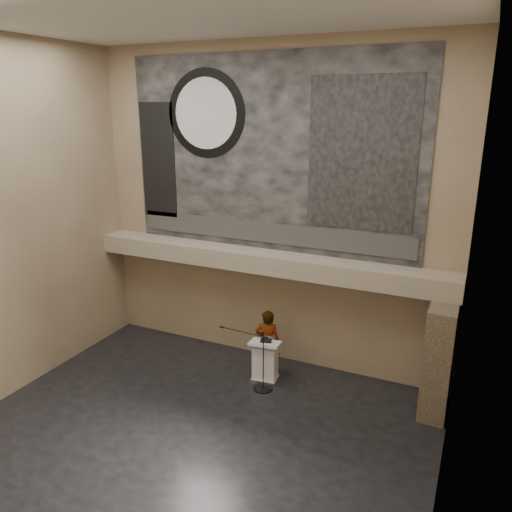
% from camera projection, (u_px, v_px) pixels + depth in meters
% --- Properties ---
extents(floor, '(10.00, 10.00, 0.00)m').
position_uv_depth(floor, '(195.00, 433.00, 10.97)').
color(floor, black).
rests_on(floor, ground).
extents(ceiling, '(10.00, 10.00, 0.00)m').
position_uv_depth(ceiling, '(177.00, 8.00, 8.49)').
color(ceiling, silver).
rests_on(ceiling, wall_back).
extents(wall_back, '(10.00, 0.02, 8.50)m').
position_uv_depth(wall_back, '(269.00, 210.00, 13.20)').
color(wall_back, '#79684D').
rests_on(wall_back, floor).
extents(wall_front, '(10.00, 0.02, 8.50)m').
position_uv_depth(wall_front, '(16.00, 328.00, 6.26)').
color(wall_front, '#79684D').
rests_on(wall_front, floor).
extents(wall_left, '(0.02, 8.00, 8.50)m').
position_uv_depth(wall_left, '(7.00, 223.00, 11.74)').
color(wall_left, '#79684D').
rests_on(wall_left, floor).
extents(wall_right, '(0.02, 8.00, 8.50)m').
position_uv_depth(wall_right, '(462.00, 285.00, 7.72)').
color(wall_right, '#79684D').
rests_on(wall_right, floor).
extents(soffit, '(10.00, 0.80, 0.50)m').
position_uv_depth(soffit, '(262.00, 261.00, 13.24)').
color(soffit, gray).
rests_on(soffit, wall_back).
extents(sprinkler_left, '(0.04, 0.04, 0.06)m').
position_uv_depth(sprinkler_left, '(209.00, 264.00, 13.92)').
color(sprinkler_left, '#B2893D').
rests_on(sprinkler_left, soffit).
extents(sprinkler_right, '(0.04, 0.04, 0.06)m').
position_uv_depth(sprinkler_right, '(330.00, 282.00, 12.51)').
color(sprinkler_right, '#B2893D').
rests_on(sprinkler_right, soffit).
extents(banner, '(8.00, 0.05, 5.00)m').
position_uv_depth(banner, '(269.00, 155.00, 12.75)').
color(banner, black).
rests_on(banner, wall_back).
extents(banner_text_strip, '(7.76, 0.02, 0.55)m').
position_uv_depth(banner_text_strip, '(267.00, 233.00, 13.32)').
color(banner_text_strip, '#2F2F2F').
rests_on(banner_text_strip, banner).
extents(banner_clock_rim, '(2.30, 0.02, 2.30)m').
position_uv_depth(banner_clock_rim, '(206.00, 114.00, 13.15)').
color(banner_clock_rim, black).
rests_on(banner_clock_rim, banner).
extents(banner_clock_face, '(1.84, 0.02, 1.84)m').
position_uv_depth(banner_clock_face, '(205.00, 114.00, 13.13)').
color(banner_clock_face, silver).
rests_on(banner_clock_face, banner).
extents(banner_building_print, '(2.60, 0.02, 3.60)m').
position_uv_depth(banner_building_print, '(361.00, 155.00, 11.73)').
color(banner_building_print, black).
rests_on(banner_building_print, banner).
extents(banner_brick_print, '(1.10, 0.02, 3.20)m').
position_uv_depth(banner_brick_print, '(158.00, 161.00, 14.17)').
color(banner_brick_print, black).
rests_on(banner_brick_print, banner).
extents(stone_pier, '(0.60, 1.40, 2.70)m').
position_uv_depth(stone_pier, '(439.00, 358.00, 11.45)').
color(stone_pier, '#45382A').
rests_on(stone_pier, floor).
extents(lectern, '(0.83, 0.63, 1.14)m').
position_uv_depth(lectern, '(265.00, 361.00, 12.95)').
color(lectern, silver).
rests_on(lectern, floor).
extents(binder, '(0.35, 0.31, 0.04)m').
position_uv_depth(binder, '(266.00, 341.00, 12.80)').
color(binder, black).
rests_on(binder, lectern).
extents(papers, '(0.33, 0.37, 0.00)m').
position_uv_depth(papers, '(262.00, 341.00, 12.83)').
color(papers, white).
rests_on(papers, lectern).
extents(speaker_person, '(0.75, 0.58, 1.83)m').
position_uv_depth(speaker_person, '(268.00, 343.00, 13.15)').
color(speaker_person, white).
rests_on(speaker_person, floor).
extents(mic_stand, '(1.52, 0.52, 1.60)m').
position_uv_depth(mic_stand, '(262.00, 380.00, 12.65)').
color(mic_stand, black).
rests_on(mic_stand, floor).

